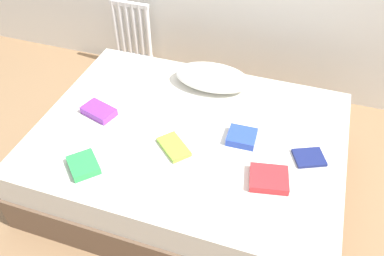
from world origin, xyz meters
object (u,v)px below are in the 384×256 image
Objects in this scene: pillow at (212,77)px; textbook_blue at (242,137)px; textbook_navy at (309,158)px; textbook_red at (269,179)px; textbook_lime at (174,147)px; textbook_purple at (99,111)px; bed at (190,157)px; radiator at (132,31)px; textbook_green at (83,165)px.

textbook_blue is at bearing -54.97° from pillow.
textbook_blue is at bearing 151.57° from textbook_navy.
textbook_lime is at bearing 162.06° from textbook_red.
textbook_purple is at bearing -138.84° from pillow.
pillow is 2.50× the size of textbook_purple.
textbook_navy is at bearing 40.56° from textbook_red.
textbook_blue is at bearing 4.07° from bed.
radiator is 1.77m from textbook_blue.
textbook_green is at bearing -73.97° from radiator.
textbook_blue is (0.34, -0.49, -0.05)m from pillow.
textbook_blue reaches higher than textbook_lime.
textbook_red is (-0.20, -0.25, 0.01)m from textbook_navy.
radiator is (-0.97, 1.20, 0.17)m from bed.
textbook_blue is 0.36m from textbook_red.
textbook_lime is 1.04× the size of textbook_red.
textbook_blue is (-0.42, 0.03, 0.02)m from textbook_navy.
textbook_navy is 0.82× the size of textbook_red.
textbook_navy is at bearing -34.80° from radiator.
textbook_red is 0.98× the size of textbook_purple.
textbook_navy is at bearing -0.40° from bed.
pillow is at bearing 128.33° from textbook_lime.
textbook_purple is (-0.97, -0.06, -0.00)m from textbook_blue.
textbook_navy is at bearing -6.03° from textbook_blue.
textbook_blue reaches higher than textbook_red.
textbook_purple is at bearing 156.85° from textbook_navy.
textbook_red is at bearing 6.70° from textbook_purple.
pillow reaches higher than textbook_lime.
textbook_green is (-0.49, -0.50, 0.28)m from bed.
textbook_lime is 0.61m from textbook_purple.
textbook_green is 0.48m from textbook_purple.
textbook_blue is 0.80× the size of textbook_purple.
textbook_green is (-1.25, -0.49, 0.01)m from textbook_navy.
textbook_purple is (-0.63, -0.04, 0.28)m from bed.
textbook_green is at bearing -103.39° from textbook_lime.
radiator reaches higher than textbook_purple.
pillow is (0.97, -0.69, 0.16)m from radiator.
radiator is at bearing 125.56° from textbook_red.
pillow is at bearing 115.36° from textbook_red.
textbook_green is at bearing -177.97° from textbook_red.
textbook_purple reaches higher than bed.
pillow is at bearing 121.40° from textbook_navy.
textbook_navy reaches higher than bed.
textbook_purple is at bearing -178.45° from textbook_blue.
textbook_purple is at bearing -152.41° from textbook_lime.
pillow reaches higher than textbook_red.
radiator is 2.50× the size of textbook_lime.
radiator is 2.54× the size of textbook_purple.
pillow is (-0.00, 0.51, 0.33)m from bed.
radiator reaches higher than textbook_navy.
bed is at bearing 144.53° from textbook_red.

